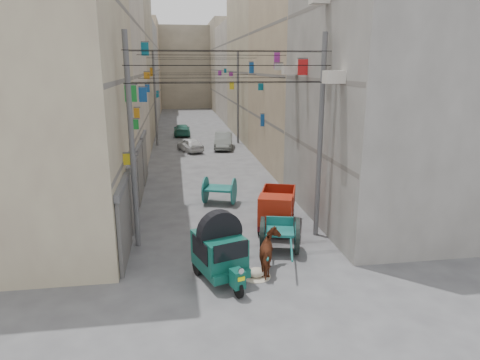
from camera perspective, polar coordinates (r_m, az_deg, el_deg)
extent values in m
plane|color=#48484A|center=(12.18, 2.42, -18.89)|extent=(140.00, 140.00, 0.00)
cube|color=#B8AE8B|center=(18.89, -27.88, 12.44)|extent=(8.00, 10.00, 13.00)
cube|color=slate|center=(18.39, -15.13, 3.22)|extent=(0.25, 9.80, 0.18)
cube|color=slate|center=(18.05, -15.79, 12.58)|extent=(0.25, 9.80, 0.18)
cube|color=slate|center=(18.20, -16.50, 22.04)|extent=(0.25, 9.80, 0.18)
cube|color=#BDB2A2|center=(29.54, -20.90, 12.50)|extent=(8.00, 12.00, 12.00)
cube|color=slate|center=(29.21, -12.87, 7.56)|extent=(0.25, 11.76, 0.18)
cube|color=slate|center=(29.00, -13.22, 13.44)|extent=(0.25, 11.76, 0.18)
cube|color=slate|center=(29.09, -13.59, 19.35)|extent=(0.25, 11.76, 0.18)
cube|color=tan|center=(42.34, -17.39, 14.61)|extent=(8.00, 14.00, 14.00)
cube|color=slate|center=(42.12, -11.69, 9.79)|extent=(0.25, 13.72, 0.18)
cube|color=slate|center=(41.97, -11.92, 13.87)|extent=(0.25, 13.72, 0.18)
cube|color=slate|center=(42.04, -12.14, 17.95)|extent=(0.25, 13.72, 0.18)
cube|color=#99958F|center=(56.24, -15.23, 13.57)|extent=(8.00, 14.00, 11.80)
cube|color=slate|center=(56.07, -11.03, 11.04)|extent=(0.25, 13.72, 0.18)
cube|color=slate|center=(55.96, -11.18, 14.10)|extent=(0.25, 13.72, 0.18)
cube|color=slate|center=(56.01, -11.34, 17.17)|extent=(0.25, 13.72, 0.18)
cube|color=tan|center=(69.17, -14.11, 14.51)|extent=(8.00, 12.00, 13.50)
cube|color=slate|center=(69.04, -10.64, 11.75)|extent=(0.25, 11.76, 0.18)
cube|color=slate|center=(68.95, -10.77, 14.23)|extent=(0.25, 11.76, 0.18)
cube|color=slate|center=(68.99, -10.89, 16.72)|extent=(0.25, 11.76, 0.18)
cube|color=#99958F|center=(20.52, 21.09, 13.22)|extent=(8.00, 10.00, 13.00)
cube|color=slate|center=(19.27, 10.05, 4.03)|extent=(0.25, 9.80, 0.18)
cube|color=slate|center=(18.94, 10.47, 12.97)|extent=(0.25, 9.80, 0.18)
cube|color=slate|center=(19.09, 10.92, 22.00)|extent=(0.25, 9.80, 0.18)
cube|color=tan|center=(30.61, 10.70, 13.26)|extent=(8.00, 12.00, 12.00)
cube|color=slate|center=(29.77, 3.29, 8.04)|extent=(0.25, 11.76, 0.18)
cube|color=slate|center=(29.56, 3.38, 13.82)|extent=(0.25, 11.76, 0.18)
cube|color=slate|center=(29.65, 3.48, 19.62)|extent=(0.25, 11.76, 0.18)
cube|color=#B8AE8B|center=(43.09, 4.92, 15.21)|extent=(8.00, 14.00, 14.00)
cube|color=slate|center=(42.51, -0.37, 10.14)|extent=(0.25, 13.72, 0.18)
cube|color=slate|center=(42.36, -0.37, 14.18)|extent=(0.25, 13.72, 0.18)
cube|color=slate|center=(42.43, -0.38, 18.24)|extent=(0.25, 13.72, 0.18)
cube|color=#BDB2A2|center=(56.81, 1.51, 14.08)|extent=(8.00, 14.00, 11.80)
cube|color=slate|center=(56.36, -2.47, 11.31)|extent=(0.25, 13.72, 0.18)
cube|color=slate|center=(56.25, -2.50, 14.36)|extent=(0.25, 13.72, 0.18)
cube|color=slate|center=(56.30, -2.54, 17.42)|extent=(0.25, 13.72, 0.18)
cube|color=tan|center=(69.64, -0.43, 14.94)|extent=(8.00, 12.00, 13.50)
cube|color=slate|center=(69.28, -3.67, 11.98)|extent=(0.25, 11.76, 0.18)
cube|color=slate|center=(69.19, -3.71, 14.46)|extent=(0.25, 11.76, 0.18)
cube|color=slate|center=(69.23, -3.76, 16.94)|extent=(0.25, 11.76, 0.18)
cube|color=tan|center=(75.94, -7.40, 14.64)|extent=(22.00, 10.00, 13.00)
cube|color=#515156|center=(15.82, -15.15, -5.85)|extent=(0.12, 3.00, 2.60)
cube|color=#555557|center=(15.37, -15.44, -0.79)|extent=(0.18, 3.20, 0.25)
cube|color=#515156|center=(19.31, -14.01, -1.98)|extent=(0.12, 3.00, 2.60)
cube|color=#555557|center=(18.94, -14.22, 2.22)|extent=(0.18, 3.20, 0.25)
cube|color=#515156|center=(22.86, -13.22, 0.69)|extent=(0.12, 3.00, 2.60)
cube|color=#555557|center=(22.56, -13.39, 4.27)|extent=(0.18, 3.20, 0.25)
cube|color=#515156|center=(26.56, -12.63, 2.69)|extent=(0.12, 3.00, 2.60)
cube|color=#555557|center=(26.29, -12.77, 5.78)|extent=(0.18, 3.20, 0.25)
cube|color=purple|center=(44.58, -1.22, 13.94)|extent=(0.38, 0.08, 0.41)
cube|color=#0B627B|center=(51.65, -10.93, 11.20)|extent=(0.27, 0.08, 0.71)
cube|color=yellow|center=(16.79, -14.57, 2.70)|extent=(0.44, 0.08, 0.42)
cube|color=#16509D|center=(25.82, -12.83, 11.03)|extent=(0.45, 0.08, 0.84)
cube|color=purple|center=(55.10, -2.71, 14.05)|extent=(0.41, 0.08, 0.59)
cube|color=#188730|center=(19.92, -13.91, 7.21)|extent=(0.38, 0.08, 0.44)
cube|color=yellow|center=(43.88, -1.11, 12.45)|extent=(0.43, 0.08, 0.72)
cube|color=#0B627B|center=(49.88, -1.99, 14.35)|extent=(0.28, 0.08, 0.44)
cube|color=#0B627B|center=(29.99, -12.56, 16.68)|extent=(0.48, 0.08, 0.84)
cube|color=#0B627B|center=(48.12, -11.06, 10.99)|extent=(0.31, 0.08, 0.44)
cube|color=#0B627B|center=(29.55, 2.78, 12.30)|extent=(0.35, 0.08, 0.45)
cube|color=#16509D|center=(33.08, 1.54, 14.73)|extent=(0.34, 0.08, 0.79)
cube|color=orange|center=(22.13, -13.60, 8.63)|extent=(0.28, 0.08, 0.52)
cube|color=orange|center=(39.58, -11.71, 13.92)|extent=(0.28, 0.08, 0.74)
cube|color=#16509D|center=(29.24, 3.01, 7.96)|extent=(0.26, 0.08, 0.80)
cube|color=red|center=(20.15, 8.44, 14.56)|extent=(0.34, 0.08, 0.55)
cube|color=#188730|center=(18.58, -14.36, 11.10)|extent=(0.47, 0.08, 0.67)
cube|color=orange|center=(31.12, -12.32, 13.45)|extent=(0.40, 0.08, 0.47)
cube|color=#16509D|center=(31.67, -12.25, 11.85)|extent=(0.32, 0.08, 0.55)
cube|color=#BEBEBE|center=(24.35, 5.20, 14.78)|extent=(0.47, 0.08, 0.35)
cube|color=purple|center=(25.18, 4.93, 15.58)|extent=(0.32, 0.08, 0.89)
cube|color=red|center=(20.05, 8.37, 14.66)|extent=(0.44, 0.08, 0.69)
cube|color=#16509D|center=(16.48, -15.60, 1.15)|extent=(0.10, 3.20, 0.80)
cube|color=#16509D|center=(25.28, -13.31, 5.97)|extent=(0.10, 3.20, 0.80)
cube|color=#0B627B|center=(37.16, -11.94, 8.81)|extent=(0.10, 3.20, 0.80)
cube|color=red|center=(49.10, -11.23, 10.27)|extent=(0.10, 3.20, 0.80)
cube|color=purple|center=(17.44, 11.90, 2.13)|extent=(0.10, 3.20, 0.80)
cube|color=purple|center=(25.92, 4.99, 6.52)|extent=(0.10, 3.20, 0.80)
cube|color=#BEBEBE|center=(37.60, 0.66, 9.20)|extent=(0.10, 3.20, 0.80)
cube|color=red|center=(49.43, -1.63, 10.58)|extent=(0.10, 3.20, 0.80)
cube|color=beige|center=(15.95, 12.42, 13.26)|extent=(0.70, 0.55, 0.45)
cube|color=beige|center=(21.67, 6.67, 14.39)|extent=(0.70, 0.55, 0.45)
cylinder|color=#555557|center=(16.23, -14.23, 4.64)|extent=(0.20, 0.20, 8.00)
cylinder|color=#555557|center=(17.10, 10.63, 5.35)|extent=(0.20, 0.20, 8.00)
cylinder|color=#555557|center=(38.05, -11.24, 10.50)|extent=(0.20, 0.20, 8.00)
cylinder|color=#555557|center=(38.43, -0.27, 10.82)|extent=(0.20, 0.20, 8.00)
cylinder|color=black|center=(15.55, -1.29, 12.82)|extent=(7.40, 0.02, 0.02)
cylinder|color=black|center=(15.54, -1.31, 15.04)|extent=(7.40, 0.02, 0.02)
cylinder|color=black|center=(15.55, -1.32, 16.88)|extent=(7.40, 0.02, 0.02)
cylinder|color=black|center=(16.55, -1.75, 12.95)|extent=(7.40, 0.02, 0.02)
cylinder|color=black|center=(16.54, -1.77, 15.03)|extent=(7.40, 0.02, 0.02)
cylinder|color=black|center=(16.54, -1.79, 16.76)|extent=(7.40, 0.02, 0.02)
cylinder|color=black|center=(22.01, -3.54, 13.43)|extent=(7.40, 0.02, 0.02)
cylinder|color=black|center=(22.00, -3.57, 14.99)|extent=(7.40, 0.02, 0.02)
cylinder|color=black|center=(22.01, -3.59, 16.29)|extent=(7.40, 0.02, 0.02)
cylinder|color=black|center=(29.99, -4.98, 13.80)|extent=(7.40, 0.02, 0.02)
cylinder|color=black|center=(29.98, -5.01, 14.95)|extent=(7.40, 0.02, 0.02)
cylinder|color=black|center=(29.98, -5.03, 15.91)|extent=(7.40, 0.02, 0.02)
cylinder|color=black|center=(37.97, -5.82, 14.02)|extent=(7.40, 0.02, 0.02)
cylinder|color=black|center=(37.97, -5.85, 14.92)|extent=(7.40, 0.02, 0.02)
cylinder|color=black|center=(37.97, -5.87, 15.68)|extent=(7.40, 0.02, 0.02)
cylinder|color=black|center=(13.28, -0.23, -14.33)|extent=(0.30, 0.57, 0.56)
cylinder|color=black|center=(14.63, -5.71, -11.49)|extent=(0.30, 0.57, 0.56)
cylinder|color=black|center=(15.02, -1.71, -10.67)|extent=(0.30, 0.57, 0.56)
cube|color=#0C483C|center=(14.23, -2.69, -11.31)|extent=(1.81, 2.22, 0.28)
cube|color=#0C483C|center=(13.17, -0.33, -13.01)|extent=(0.48, 0.54, 0.55)
cylinder|color=silver|center=(12.82, 0.15, -12.04)|extent=(0.19, 0.11, 0.18)
cube|color=#EEED0D|center=(12.92, 0.19, -13.08)|extent=(0.22, 0.10, 0.12)
cube|color=#0C483C|center=(14.03, -2.81, -9.12)|extent=(1.79, 2.04, 0.96)
cube|color=black|center=(13.20, -1.21, -9.51)|extent=(1.12, 0.43, 0.55)
cube|color=black|center=(13.75, -5.36, -9.23)|extent=(0.43, 1.16, 0.66)
cube|color=black|center=(14.25, -0.36, -8.26)|extent=(0.43, 1.16, 0.66)
cube|color=silver|center=(13.51, -1.13, -12.48)|extent=(1.21, 0.45, 0.06)
cylinder|color=black|center=(16.08, 3.02, -7.32)|extent=(0.47, 1.37, 1.37)
cylinder|color=#16615C|center=(16.08, 3.02, -7.32)|extent=(0.42, 1.08, 1.07)
cylinder|color=#555557|center=(16.08, 3.02, -7.32)|extent=(0.25, 0.22, 0.18)
cylinder|color=black|center=(16.10, 7.60, -7.41)|extent=(0.47, 1.37, 1.37)
cylinder|color=#16615C|center=(16.10, 7.60, -7.41)|extent=(0.42, 1.08, 1.07)
cylinder|color=#555557|center=(16.10, 7.60, -7.41)|extent=(0.25, 0.22, 0.18)
cylinder|color=#555557|center=(16.08, 5.31, -7.37)|extent=(1.31, 0.39, 0.08)
cube|color=#16615C|center=(16.01, 5.33, -6.79)|extent=(1.26, 1.29, 0.10)
cube|color=#16615C|center=(16.39, 5.34, -5.45)|extent=(1.02, 0.32, 0.34)
cylinder|color=#16615C|center=(14.91, 3.80, -8.78)|extent=(0.60, 2.21, 0.07)
cylinder|color=#16615C|center=(14.92, 6.86, -8.84)|extent=(0.60, 2.21, 0.07)
cylinder|color=black|center=(17.75, 2.74, -6.45)|extent=(0.35, 0.63, 0.61)
cylinder|color=black|center=(19.64, 3.44, -4.32)|extent=(0.35, 0.63, 0.61)
cylinder|color=black|center=(17.66, 6.62, -6.65)|extent=(0.35, 0.63, 0.61)
cylinder|color=black|center=(19.56, 6.93, -4.49)|extent=(0.35, 0.63, 0.61)
cube|color=#520B11|center=(18.57, 4.95, -4.84)|extent=(2.21, 3.30, 0.32)
cube|color=maroon|center=(17.36, 4.72, -4.01)|extent=(1.57, 1.33, 1.15)
cube|color=black|center=(16.93, 4.60, -4.19)|extent=(1.15, 0.42, 0.51)
cube|color=#520B11|center=(18.97, 5.10, -3.62)|extent=(1.94, 2.35, 0.11)
cube|color=maroon|center=(18.90, 3.09, -2.39)|extent=(0.68, 1.94, 0.78)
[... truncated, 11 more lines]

